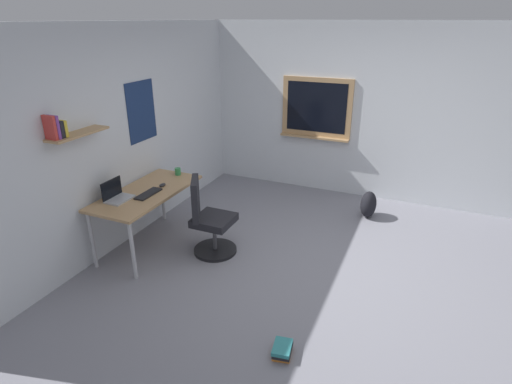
{
  "coord_description": "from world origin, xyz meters",
  "views": [
    {
      "loc": [
        -3.84,
        -0.96,
        2.63
      ],
      "look_at": [
        0.01,
        0.71,
        0.85
      ],
      "focal_mm": 28.9,
      "sensor_mm": 36.0,
      "label": 1
    }
  ],
  "objects_px": {
    "desk": "(147,197)",
    "computer_mouse": "(162,185)",
    "office_chair": "(209,222)",
    "keyboard": "(148,194)",
    "backpack": "(368,204)",
    "coffee_mug": "(178,171)",
    "book_stack_on_floor": "(282,350)",
    "laptop": "(116,195)"
  },
  "relations": [
    {
      "from": "coffee_mug",
      "to": "book_stack_on_floor",
      "type": "xyz_separation_m",
      "value": [
        -1.69,
        -2.09,
        -0.73
      ]
    },
    {
      "from": "coffee_mug",
      "to": "book_stack_on_floor",
      "type": "relative_size",
      "value": 0.38
    },
    {
      "from": "computer_mouse",
      "to": "book_stack_on_floor",
      "type": "xyz_separation_m",
      "value": [
        -1.27,
        -2.04,
        -0.7
      ]
    },
    {
      "from": "office_chair",
      "to": "backpack",
      "type": "relative_size",
      "value": 2.48
    },
    {
      "from": "desk",
      "to": "computer_mouse",
      "type": "distance_m",
      "value": 0.24
    },
    {
      "from": "keyboard",
      "to": "backpack",
      "type": "xyz_separation_m",
      "value": [
        1.95,
        -2.26,
        -0.55
      ]
    },
    {
      "from": "office_chair",
      "to": "coffee_mug",
      "type": "relative_size",
      "value": 10.33
    },
    {
      "from": "desk",
      "to": "laptop",
      "type": "relative_size",
      "value": 4.66
    },
    {
      "from": "keyboard",
      "to": "book_stack_on_floor",
      "type": "bearing_deg",
      "value": -115.91
    },
    {
      "from": "laptop",
      "to": "computer_mouse",
      "type": "height_order",
      "value": "laptop"
    },
    {
      "from": "book_stack_on_floor",
      "to": "keyboard",
      "type": "bearing_deg",
      "value": 64.09
    },
    {
      "from": "laptop",
      "to": "book_stack_on_floor",
      "type": "relative_size",
      "value": 1.27
    },
    {
      "from": "computer_mouse",
      "to": "laptop",
      "type": "bearing_deg",
      "value": 155.49
    },
    {
      "from": "laptop",
      "to": "coffee_mug",
      "type": "bearing_deg",
      "value": -11.51
    },
    {
      "from": "keyboard",
      "to": "coffee_mug",
      "type": "height_order",
      "value": "coffee_mug"
    },
    {
      "from": "book_stack_on_floor",
      "to": "coffee_mug",
      "type": "bearing_deg",
      "value": 51.13
    },
    {
      "from": "office_chair",
      "to": "coffee_mug",
      "type": "distance_m",
      "value": 0.94
    },
    {
      "from": "desk",
      "to": "computer_mouse",
      "type": "bearing_deg",
      "value": -22.2
    },
    {
      "from": "laptop",
      "to": "book_stack_on_floor",
      "type": "xyz_separation_m",
      "value": [
        -0.74,
        -2.29,
        -0.74
      ]
    },
    {
      "from": "computer_mouse",
      "to": "backpack",
      "type": "relative_size",
      "value": 0.27
    },
    {
      "from": "backpack",
      "to": "desk",
      "type": "bearing_deg",
      "value": 128.77
    },
    {
      "from": "laptop",
      "to": "keyboard",
      "type": "bearing_deg",
      "value": -43.85
    },
    {
      "from": "office_chair",
      "to": "laptop",
      "type": "relative_size",
      "value": 3.06
    },
    {
      "from": "keyboard",
      "to": "backpack",
      "type": "relative_size",
      "value": 0.97
    },
    {
      "from": "desk",
      "to": "backpack",
      "type": "height_order",
      "value": "desk"
    },
    {
      "from": "office_chair",
      "to": "coffee_mug",
      "type": "bearing_deg",
      "value": 56.18
    },
    {
      "from": "keyboard",
      "to": "coffee_mug",
      "type": "relative_size",
      "value": 4.02
    },
    {
      "from": "computer_mouse",
      "to": "book_stack_on_floor",
      "type": "distance_m",
      "value": 2.51
    },
    {
      "from": "office_chair",
      "to": "book_stack_on_floor",
      "type": "height_order",
      "value": "office_chair"
    },
    {
      "from": "coffee_mug",
      "to": "backpack",
      "type": "bearing_deg",
      "value": -61.4
    },
    {
      "from": "desk",
      "to": "computer_mouse",
      "type": "xyz_separation_m",
      "value": [
        0.21,
        -0.08,
        0.09
      ]
    },
    {
      "from": "keyboard",
      "to": "book_stack_on_floor",
      "type": "distance_m",
      "value": 2.38
    },
    {
      "from": "backpack",
      "to": "keyboard",
      "type": "bearing_deg",
      "value": 130.87
    },
    {
      "from": "computer_mouse",
      "to": "desk",
      "type": "bearing_deg",
      "value": 157.8
    },
    {
      "from": "office_chair",
      "to": "book_stack_on_floor",
      "type": "distance_m",
      "value": 1.87
    },
    {
      "from": "backpack",
      "to": "book_stack_on_floor",
      "type": "distance_m",
      "value": 2.96
    },
    {
      "from": "desk",
      "to": "coffee_mug",
      "type": "relative_size",
      "value": 15.72
    },
    {
      "from": "office_chair",
      "to": "keyboard",
      "type": "height_order",
      "value": "office_chair"
    },
    {
      "from": "computer_mouse",
      "to": "book_stack_on_floor",
      "type": "relative_size",
      "value": 0.43
    },
    {
      "from": "desk",
      "to": "coffee_mug",
      "type": "xyz_separation_m",
      "value": [
        0.62,
        -0.03,
        0.12
      ]
    },
    {
      "from": "backpack",
      "to": "coffee_mug",
      "type": "bearing_deg",
      "value": 118.6
    },
    {
      "from": "desk",
      "to": "office_chair",
      "type": "bearing_deg",
      "value": -79.15
    }
  ]
}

